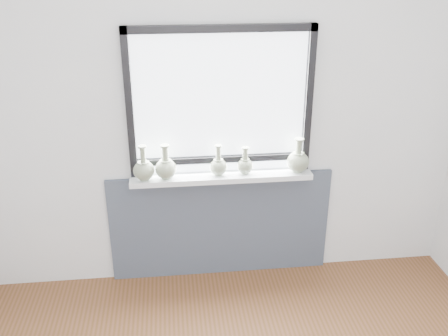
{
  "coord_description": "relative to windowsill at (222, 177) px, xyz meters",
  "views": [
    {
      "loc": [
        -0.36,
        -1.56,
        2.41
      ],
      "look_at": [
        0.0,
        1.55,
        1.02
      ],
      "focal_mm": 40.0,
      "sensor_mm": 36.0,
      "label": 1
    }
  ],
  "objects": [
    {
      "name": "vase_b",
      "position": [
        -0.4,
        -0.02,
        0.1
      ],
      "size": [
        0.15,
        0.15,
        0.25
      ],
      "rotation": [
        0.0,
        0.0,
        0.2
      ],
      "color": "gray",
      "rests_on": "windowsill"
    },
    {
      "name": "vase_e",
      "position": [
        0.56,
        -0.01,
        0.1
      ],
      "size": [
        0.16,
        0.16,
        0.26
      ],
      "rotation": [
        0.0,
        0.0,
        0.01
      ],
      "color": "gray",
      "rests_on": "windowsill"
    },
    {
      "name": "window",
      "position": [
        0.0,
        0.06,
        0.56
      ],
      "size": [
        1.3,
        0.06,
        1.05
      ],
      "color": "black",
      "rests_on": "windowsill"
    },
    {
      "name": "back_wall",
      "position": [
        0.0,
        0.1,
        0.42
      ],
      "size": [
        3.6,
        0.02,
        2.6
      ],
      "primitive_type": "cube",
      "color": "silver",
      "rests_on": "ground"
    },
    {
      "name": "windowsill",
      "position": [
        0.0,
        0.0,
        0.0
      ],
      "size": [
        1.32,
        0.18,
        0.04
      ],
      "primitive_type": "cube",
      "color": "white",
      "rests_on": "apron_panel"
    },
    {
      "name": "vase_d",
      "position": [
        0.17,
        0.0,
        0.09
      ],
      "size": [
        0.12,
        0.12,
        0.2
      ],
      "rotation": [
        0.0,
        0.0,
        -0.22
      ],
      "color": "gray",
      "rests_on": "windowsill"
    },
    {
      "name": "apron_panel",
      "position": [
        0.0,
        0.07,
        -0.45
      ],
      "size": [
        1.7,
        0.03,
        0.86
      ],
      "primitive_type": "cube",
      "color": "#3E4758",
      "rests_on": "ground"
    },
    {
      "name": "vase_c",
      "position": [
        -0.02,
        -0.0,
        0.09
      ],
      "size": [
        0.13,
        0.13,
        0.23
      ],
      "rotation": [
        0.0,
        0.0,
        0.4
      ],
      "color": "gray",
      "rests_on": "windowsill"
    },
    {
      "name": "vase_a",
      "position": [
        -0.55,
        -0.03,
        0.1
      ],
      "size": [
        0.15,
        0.15,
        0.26
      ],
      "rotation": [
        0.0,
        0.0,
        0.25
      ],
      "color": "gray",
      "rests_on": "windowsill"
    }
  ]
}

